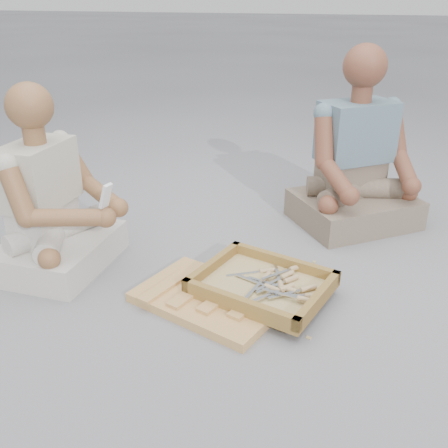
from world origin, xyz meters
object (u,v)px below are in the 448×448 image
(tool_tray, at_px, (262,285))
(craftsman, at_px, (53,209))
(carved_panel, at_px, (210,298))
(companion, at_px, (357,168))

(tool_tray, distance_m, craftsman, 1.00)
(carved_panel, relative_size, companion, 0.62)
(carved_panel, distance_m, tool_tray, 0.23)
(companion, bearing_deg, craftsman, -2.85)
(tool_tray, relative_size, craftsman, 0.73)
(carved_panel, relative_size, tool_tray, 0.94)
(carved_panel, distance_m, companion, 1.17)
(craftsman, bearing_deg, carved_panel, 82.68)
(craftsman, relative_size, companion, 0.89)
(carved_panel, height_order, craftsman, craftsman)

